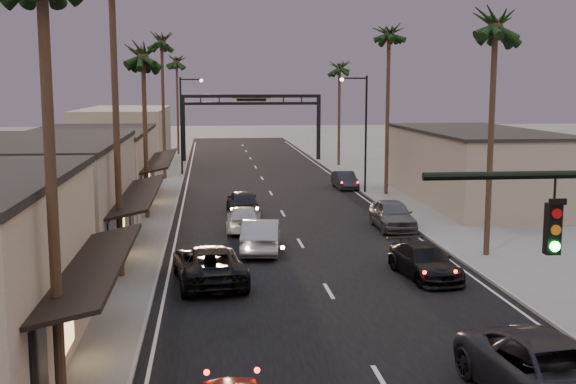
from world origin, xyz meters
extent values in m
plane|color=slate|center=(0.00, 40.00, 0.00)|extent=(200.00, 200.00, 0.00)
cube|color=black|center=(0.00, 45.00, 0.00)|extent=(14.00, 120.00, 0.02)
cube|color=slate|center=(-9.50, 52.00, 0.06)|extent=(5.00, 92.00, 0.12)
cube|color=slate|center=(9.50, 52.00, 0.06)|extent=(5.00, 92.00, 0.12)
cube|color=gray|center=(-13.00, 26.00, 2.75)|extent=(8.00, 14.00, 5.50)
cube|color=tan|center=(-13.00, 42.00, 2.50)|extent=(8.00, 16.00, 5.00)
cube|color=gray|center=(-13.00, 65.00, 3.00)|extent=(8.00, 20.00, 6.00)
cube|color=gray|center=(14.00, 40.00, 2.50)|extent=(8.00, 18.00, 5.00)
cube|color=black|center=(1.80, 4.00, 5.55)|extent=(0.28, 0.22, 1.00)
cube|color=black|center=(-7.40, 70.00, 3.50)|extent=(0.40, 0.40, 7.00)
cube|color=black|center=(7.40, 70.00, 3.50)|extent=(0.40, 0.40, 7.00)
cube|color=black|center=(0.00, 70.00, 7.10)|extent=(15.20, 0.35, 0.35)
cube|color=black|center=(0.00, 70.00, 6.30)|extent=(15.20, 0.30, 0.30)
cube|color=beige|center=(0.00, 69.98, 6.70)|extent=(4.20, 0.12, 1.00)
cylinder|color=black|center=(7.20, 45.00, 4.50)|extent=(0.16, 0.16, 9.00)
cylinder|color=black|center=(6.20, 45.00, 8.80)|extent=(2.00, 0.12, 0.12)
sphere|color=#FFD899|center=(5.30, 45.00, 8.70)|extent=(0.30, 0.30, 0.30)
cylinder|color=black|center=(-7.20, 58.00, 4.50)|extent=(0.16, 0.16, 9.00)
cylinder|color=black|center=(-6.20, 58.00, 8.80)|extent=(2.00, 0.12, 0.12)
sphere|color=#FFD899|center=(-5.30, 58.00, 8.70)|extent=(0.30, 0.30, 0.30)
cylinder|color=#38281C|center=(-8.60, 9.00, 5.50)|extent=(0.28, 0.28, 11.00)
cylinder|color=#38281C|center=(-8.60, 22.00, 6.50)|extent=(0.28, 0.28, 13.00)
cylinder|color=#38281C|center=(-8.60, 36.00, 5.00)|extent=(0.28, 0.28, 10.00)
sphere|color=black|center=(-8.60, 36.00, 10.60)|extent=(3.20, 3.20, 3.20)
cylinder|color=#38281C|center=(-8.60, 55.00, 6.00)|extent=(0.28, 0.28, 12.00)
sphere|color=black|center=(-8.60, 55.00, 12.60)|extent=(3.20, 3.20, 3.20)
cylinder|color=#38281C|center=(8.60, 24.00, 5.50)|extent=(0.28, 0.28, 11.00)
sphere|color=black|center=(8.60, 24.00, 11.60)|extent=(3.20, 3.20, 3.20)
cylinder|color=#38281C|center=(8.60, 44.00, 6.00)|extent=(0.28, 0.28, 12.00)
sphere|color=black|center=(8.60, 44.00, 12.60)|extent=(3.20, 3.20, 3.20)
cylinder|color=#38281C|center=(8.60, 64.00, 5.00)|extent=(0.28, 0.28, 10.00)
sphere|color=black|center=(8.60, 64.00, 10.60)|extent=(3.20, 3.20, 3.20)
cylinder|color=#38281C|center=(-8.30, 78.00, 5.50)|extent=(0.28, 0.28, 11.00)
sphere|color=black|center=(-8.30, 78.00, 11.60)|extent=(3.20, 3.20, 3.20)
imported|color=black|center=(-4.83, 20.78, 0.82)|extent=(3.38, 6.14, 1.63)
imported|color=gray|center=(-2.21, 26.28, 0.85)|extent=(2.38, 5.31, 1.69)
imported|color=#AFAFAF|center=(-2.80, 31.78, 0.70)|extent=(2.23, 4.95, 1.41)
imported|color=black|center=(-2.60, 37.28, 0.80)|extent=(2.10, 4.78, 1.60)
imported|color=black|center=(3.99, 7.80, 0.88)|extent=(3.70, 6.64, 1.76)
imported|color=black|center=(4.48, 20.66, 0.71)|extent=(2.56, 5.09, 1.42)
imported|color=#4C4C51|center=(5.79, 31.20, 0.85)|extent=(2.05, 5.02, 1.71)
imported|color=black|center=(6.16, 47.84, 0.69)|extent=(1.63, 4.25, 1.38)
camera|label=1|loc=(-4.78, -8.97, 8.29)|focal=45.00mm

